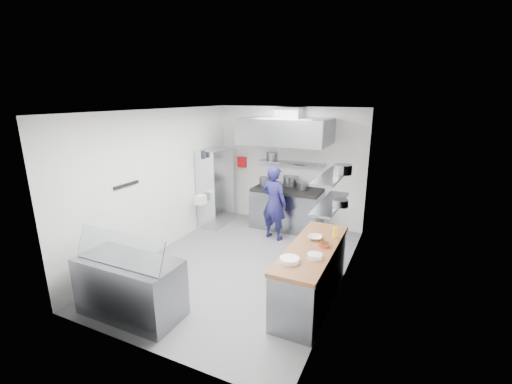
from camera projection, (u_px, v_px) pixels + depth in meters
The scene contains 35 objects.
floor at pixel (242, 264), 6.39m from camera, with size 5.00×5.00×0.00m, color slate.
ceiling at pixel (241, 111), 5.63m from camera, with size 5.00×5.00×0.00m, color silver.
wall_back at pixel (289, 167), 8.19m from camera, with size 3.60×0.02×2.80m, color white.
wall_front at pixel (139, 247), 3.83m from camera, with size 3.60×0.02×2.80m, color white.
wall_left at pixel (161, 182), 6.75m from camera, with size 5.00×0.02×2.80m, color white.
wall_right at pixel (345, 206), 5.28m from camera, with size 5.00×0.02×2.80m, color white.
gas_range at pixel (287, 209), 8.06m from camera, with size 1.60×0.80×0.90m, color gray.
cooktop at pixel (287, 190), 7.93m from camera, with size 1.57×0.78×0.06m, color black.
stock_pot_left at pixel (265, 181), 8.20m from camera, with size 0.28×0.28×0.20m, color slate.
stock_pot_mid at pixel (291, 181), 8.15m from camera, with size 0.37×0.37×0.24m, color slate.
stock_pot_right at pixel (302, 186), 7.86m from camera, with size 0.24×0.24×0.16m, color slate.
over_range_shelf at pixel (291, 163), 7.98m from camera, with size 1.60×0.30×0.04m, color gray.
shelf_pot_a at pixel (272, 156), 8.31m from camera, with size 0.27×0.27×0.18m, color slate.
extractor_hood at pixel (286, 131), 7.41m from camera, with size 1.90×1.15×0.55m, color gray.
hood_duct at pixel (290, 113), 7.50m from camera, with size 0.55×0.55×0.24m, color slate.
red_firebox at pixel (242, 162), 8.64m from camera, with size 0.22×0.10×0.26m, color red.
chef at pixel (274, 203), 7.35m from camera, with size 0.60×0.39×1.63m, color #19184A.
wire_rack at pixel (216, 188), 8.16m from camera, with size 0.50×0.90×1.85m, color silver.
rack_bin_a at pixel (201, 200), 7.63m from camera, with size 0.18×0.22×0.20m, color white.
rack_bin_b at pixel (209, 174), 7.83m from camera, with size 0.13×0.16×0.15m, color yellow.
rack_jar at pixel (203, 155), 7.43m from camera, with size 0.10×0.10×0.18m, color black.
knife_strip at pixel (126, 185), 5.91m from camera, with size 0.04×0.55×0.05m, color black.
prep_counter_base at pixel (311, 276), 5.15m from camera, with size 0.62×2.00×0.84m, color gray.
prep_counter_top at pixel (313, 248), 5.03m from camera, with size 0.65×2.04×0.06m, color brown.
plate_stack_a at pixel (290, 260), 4.55m from camera, with size 0.26×0.26×0.06m, color white.
plate_stack_b at pixel (315, 256), 4.66m from camera, with size 0.20×0.20×0.06m, color white.
copper_pan at pixel (324, 245), 5.01m from camera, with size 0.15×0.15×0.06m, color #D56D3C.
squeeze_bottle at pixel (335, 232), 5.31m from camera, with size 0.06×0.06×0.18m, color yellow.
mixing_bowl at pixel (315, 238), 5.27m from camera, with size 0.22×0.22×0.05m, color white.
wall_shelf_lower at pixel (331, 203), 5.06m from camera, with size 0.30×1.30×0.04m, color gray.
wall_shelf_upper at pixel (332, 176), 4.94m from camera, with size 0.30×1.30×0.04m, color gray.
shelf_pot_c at pixel (341, 203), 4.84m from camera, with size 0.21×0.21×0.10m, color slate.
shelf_pot_d at pixel (343, 169), 4.94m from camera, with size 0.26×0.26×0.14m, color slate.
display_case at pixel (130, 287), 4.84m from camera, with size 1.50×0.70×0.85m, color gray.
display_glass at pixel (119, 249), 4.56m from camera, with size 1.47×0.02×0.45m, color silver.
Camera 1 is at (2.68, -5.14, 3.04)m, focal length 24.00 mm.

